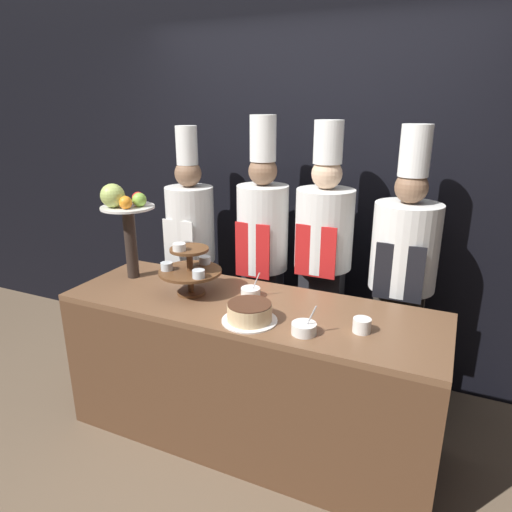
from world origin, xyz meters
name	(u,v)px	position (x,y,z in m)	size (l,w,h in m)	color
ground_plane	(222,473)	(0.00, 0.00, 0.00)	(14.00, 14.00, 0.00)	brown
wall_back	(310,182)	(0.00, 1.37, 1.40)	(10.00, 0.06, 2.80)	black
buffet_counter	(249,372)	(0.00, 0.35, 0.44)	(2.12, 0.69, 0.87)	brown
tiered_stand	(190,268)	(-0.37, 0.34, 1.03)	(0.36, 0.36, 0.32)	brown
fruit_pedestal	(125,212)	(-0.86, 0.40, 1.30)	(0.33, 0.33, 0.61)	#2D231E
cake_round	(250,313)	(0.10, 0.16, 0.92)	(0.29, 0.29, 0.10)	white
cup_white	(362,325)	(0.64, 0.28, 0.91)	(0.09, 0.09, 0.07)	white
serving_bowl_near	(304,328)	(0.39, 0.14, 0.90)	(0.12, 0.12, 0.16)	white
serving_bowl_far	(251,292)	(-0.03, 0.45, 0.90)	(0.11, 0.11, 0.15)	white
chef_left	(191,242)	(-0.78, 0.99, 0.96)	(0.35, 0.35, 1.79)	#38332D
chef_center_left	(262,246)	(-0.20, 0.99, 1.00)	(0.35, 0.35, 1.87)	#28282D
chef_center_right	(323,254)	(0.23, 0.99, 1.00)	(0.37, 0.37, 1.84)	#28282D
chef_right	(402,271)	(0.73, 0.99, 0.96)	(0.39, 0.39, 1.82)	#38332D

